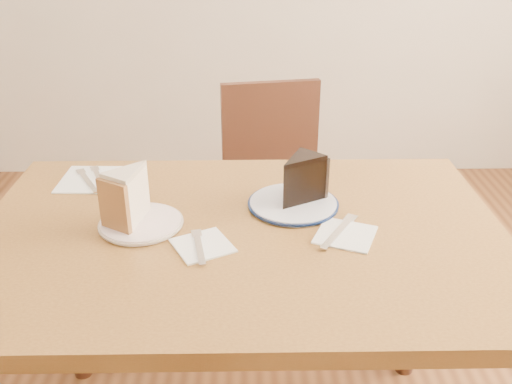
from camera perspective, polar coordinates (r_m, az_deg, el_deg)
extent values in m
cube|color=brown|center=(1.30, -1.51, -4.54)|extent=(1.20, 0.80, 0.04)
cylinder|color=black|center=(1.88, -18.23, -8.95)|extent=(0.06, 0.06, 0.71)
cylinder|color=black|center=(1.87, 15.74, -8.76)|extent=(0.06, 0.06, 0.71)
cube|color=black|center=(2.02, 2.44, -1.46)|extent=(0.48, 0.48, 0.04)
cylinder|color=black|center=(2.33, 5.70, -4.22)|extent=(0.04, 0.04, 0.43)
cylinder|color=black|center=(2.27, -3.09, -5.05)|extent=(0.04, 0.04, 0.43)
cylinder|color=black|center=(2.05, 8.38, -9.24)|extent=(0.04, 0.04, 0.43)
cylinder|color=black|center=(1.97, -1.74, -10.41)|extent=(0.04, 0.04, 0.43)
cube|color=black|center=(2.11, 1.44, 6.00)|extent=(0.36, 0.09, 0.38)
cylinder|color=white|center=(1.33, -11.41, -3.08)|extent=(0.18, 0.18, 0.01)
cylinder|color=silver|center=(1.39, 3.74, -1.19)|extent=(0.21, 0.21, 0.01)
cube|color=white|center=(1.23, -5.36, -5.35)|extent=(0.15, 0.15, 0.00)
cube|color=white|center=(1.28, 8.92, -4.25)|extent=(0.16, 0.16, 0.00)
cube|color=white|center=(1.58, -15.96, 1.22)|extent=(0.17, 0.17, 0.00)
cube|color=silver|center=(1.22, -5.71, -5.51)|extent=(0.04, 0.14, 0.00)
cube|color=silver|center=(1.28, 8.26, -3.93)|extent=(0.10, 0.15, 0.00)
cube|color=silver|center=(1.59, -15.51, 1.49)|extent=(0.07, 0.13, 0.00)
cube|color=white|center=(1.57, -16.50, 1.09)|extent=(0.09, 0.15, 0.00)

